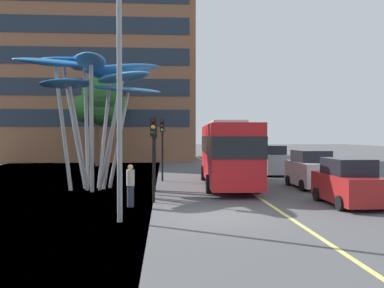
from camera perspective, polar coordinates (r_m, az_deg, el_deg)
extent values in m
cube|color=#4C4C4F|center=(15.25, 3.39, -10.19)|extent=(120.00, 240.00, 0.10)
cube|color=#E0D666|center=(15.77, 12.91, -9.66)|extent=(0.16, 144.00, 0.01)
cube|color=red|center=(23.58, 5.04, -1.24)|extent=(3.03, 10.54, 3.21)
cube|color=black|center=(23.57, 5.04, -0.15)|extent=(3.06, 10.64, 1.03)
cube|color=yellow|center=(28.69, 3.94, 1.81)|extent=(1.39, 0.17, 0.36)
cube|color=#B2B2B7|center=(23.57, 5.04, 2.96)|extent=(2.07, 3.74, 0.24)
cylinder|color=black|center=(27.04, 6.96, -4.07)|extent=(0.33, 0.97, 0.96)
cylinder|color=black|center=(26.80, 1.61, -4.11)|extent=(0.33, 0.97, 0.96)
cylinder|color=black|center=(21.05, 9.29, -5.58)|extent=(0.33, 0.97, 0.96)
cylinder|color=black|center=(20.75, 2.40, -5.67)|extent=(0.33, 0.97, 0.96)
cylinder|color=#9EA0A5|center=(22.81, -11.12, 2.13)|extent=(1.26, 0.45, 6.71)
ellipsoid|color=#388EDB|center=(23.15, -9.83, 10.43)|extent=(4.39, 2.28, 0.96)
cylinder|color=#9EA0A5|center=(23.38, -10.26, 0.82)|extent=(1.29, 0.90, 5.66)
ellipsoid|color=#4299E0|center=(23.79, -8.97, 7.61)|extent=(4.39, 3.46, 0.48)
cylinder|color=#9EA0A5|center=(23.80, -12.26, 1.75)|extent=(0.77, 1.50, 6.44)
ellipsoid|color=#2D7FD1|center=(24.62, -11.48, 9.20)|extent=(2.47, 3.60, 0.38)
cylinder|color=#9EA0A5|center=(24.26, -14.71, 2.76)|extent=(0.58, 1.00, 7.30)
ellipsoid|color=#2D7FD1|center=(25.02, -14.96, 11.10)|extent=(2.94, 3.86, 0.85)
cylinder|color=#9EA0A5|center=(23.56, -16.37, 2.63)|extent=(1.66, 0.98, 7.18)
ellipsoid|color=#2D7FD1|center=(24.42, -17.86, 11.00)|extent=(4.54, 3.32, 0.73)
cylinder|color=#9EA0A5|center=(22.58, -17.79, 2.28)|extent=(0.99, 0.49, 6.84)
ellipsoid|color=#2D7FD1|center=(22.88, -18.83, 10.84)|extent=(4.45, 2.78, 0.71)
cylinder|color=#9EA0A5|center=(21.87, -15.76, 0.72)|extent=(0.96, 1.47, 5.63)
ellipsoid|color=#2D7FD1|center=(21.52, -17.04, 8.15)|extent=(3.13, 3.92, 0.89)
cylinder|color=#9EA0A5|center=(21.38, -14.02, 2.23)|extent=(0.31, 0.87, 6.73)
ellipsoid|color=#388EDB|center=(21.38, -14.11, 11.27)|extent=(1.93, 3.77, 0.54)
cylinder|color=#9EA0A5|center=(21.76, -11.40, 1.23)|extent=(1.65, 1.32, 6.02)
ellipsoid|color=#4299E0|center=(21.38, -9.77, 9.25)|extent=(3.53, 3.11, 0.71)
cylinder|color=black|center=(17.85, -5.46, -2.33)|extent=(0.12, 0.12, 3.72)
cube|color=black|center=(17.68, -5.48, 2.37)|extent=(0.28, 0.24, 0.80)
sphere|color=#390706|center=(17.55, -5.50, 3.23)|extent=(0.18, 0.18, 0.18)
sphere|color=orange|center=(17.55, -5.50, 2.38)|extent=(0.18, 0.18, 0.18)
sphere|color=black|center=(17.54, -5.49, 1.53)|extent=(0.18, 0.18, 0.18)
cylinder|color=black|center=(21.47, -5.31, -1.87)|extent=(0.12, 0.12, 3.63)
cube|color=black|center=(21.31, -5.33, 1.91)|extent=(0.28, 0.24, 0.80)
sphere|color=#390706|center=(21.18, -5.34, 2.62)|extent=(0.18, 0.18, 0.18)
sphere|color=orange|center=(21.18, -5.33, 1.91)|extent=(0.18, 0.18, 0.18)
sphere|color=black|center=(21.17, -5.33, 1.21)|extent=(0.18, 0.18, 0.18)
cylinder|color=black|center=(26.18, -4.22, -0.93)|extent=(0.12, 0.12, 3.98)
cube|color=black|center=(26.03, -4.22, 2.56)|extent=(0.28, 0.24, 0.80)
sphere|color=#390706|center=(25.91, -4.23, 3.14)|extent=(0.18, 0.18, 0.18)
sphere|color=#3A2707|center=(25.90, -4.22, 2.57)|extent=(0.18, 0.18, 0.18)
sphere|color=green|center=(25.89, -4.22, 1.99)|extent=(0.18, 0.18, 0.18)
cylinder|color=black|center=(33.27, -5.43, -0.73)|extent=(0.12, 0.12, 3.68)
cube|color=black|center=(33.11, -5.44, 1.75)|extent=(0.28, 0.24, 0.80)
sphere|color=#390706|center=(32.99, -5.45, 2.21)|extent=(0.18, 0.18, 0.18)
sphere|color=orange|center=(32.98, -5.45, 1.76)|extent=(0.18, 0.18, 0.18)
sphere|color=black|center=(32.98, -5.45, 1.30)|extent=(0.18, 0.18, 0.18)
cube|color=maroon|center=(18.39, 21.17, -5.81)|extent=(1.73, 3.90, 1.12)
cube|color=black|center=(18.30, 21.19, -2.99)|extent=(1.59, 2.15, 0.69)
cylinder|color=black|center=(19.90, 21.95, -6.57)|extent=(0.20, 0.60, 0.60)
cylinder|color=black|center=(19.21, 17.26, -6.81)|extent=(0.20, 0.60, 0.60)
cylinder|color=black|center=(17.77, 25.38, -7.52)|extent=(0.20, 0.60, 0.60)
cylinder|color=black|center=(17.00, 20.23, -7.88)|extent=(0.20, 0.60, 0.60)
cube|color=silver|center=(23.75, 16.44, -4.00)|extent=(1.82, 3.91, 1.29)
cube|color=black|center=(23.68, 16.46, -1.65)|extent=(1.67, 2.15, 0.66)
cylinder|color=black|center=(25.25, 17.41, -4.90)|extent=(0.20, 0.60, 0.60)
cylinder|color=black|center=(24.66, 13.46, -5.03)|extent=(0.20, 0.60, 0.60)
cylinder|color=black|center=(23.02, 19.62, -5.50)|extent=(0.20, 0.60, 0.60)
cylinder|color=black|center=(22.37, 15.33, -5.67)|extent=(0.20, 0.60, 0.60)
cube|color=gray|center=(30.78, 11.26, -2.71)|extent=(1.71, 4.00, 1.39)
cube|color=black|center=(30.73, 11.27, -0.81)|extent=(1.57, 2.20, 0.66)
cylinder|color=black|center=(32.24, 12.15, -3.56)|extent=(0.20, 0.60, 0.60)
cylinder|color=black|center=(31.81, 9.18, -3.61)|extent=(0.20, 0.60, 0.60)
cylinder|color=black|center=(29.88, 13.47, -3.94)|extent=(0.20, 0.60, 0.60)
cylinder|color=black|center=(29.41, 10.28, -4.01)|extent=(0.20, 0.60, 0.60)
cylinder|color=gray|center=(14.02, -10.23, 6.69)|extent=(0.18, 0.18, 8.61)
cylinder|color=brown|center=(40.04, -13.27, -0.26)|extent=(0.37, 0.37, 3.93)
sphere|color=#286028|center=(39.67, -14.71, 4.89)|extent=(2.78, 2.78, 2.78)
sphere|color=#286028|center=(40.14, -12.54, 5.24)|extent=(3.73, 3.73, 3.73)
sphere|color=#286028|center=(39.72, -12.54, 7.09)|extent=(3.91, 3.91, 3.91)
cylinder|color=brown|center=(46.53, -11.17, -0.34)|extent=(0.49, 0.49, 3.45)
sphere|color=#286028|center=(46.17, -10.37, 3.25)|extent=(3.43, 3.43, 3.43)
sphere|color=#286028|center=(45.63, -10.42, 5.03)|extent=(2.94, 2.94, 2.94)
sphere|color=#286028|center=(47.29, -12.41, 4.65)|extent=(2.63, 2.63, 2.63)
sphere|color=#286028|center=(47.55, -12.09, 4.71)|extent=(3.03, 3.03, 3.03)
cylinder|color=#2D3342|center=(17.02, -8.70, -7.32)|extent=(0.29, 0.29, 0.88)
cylinder|color=#B2A89E|center=(16.93, -8.71, -4.73)|extent=(0.34, 0.34, 0.67)
sphere|color=beige|center=(16.89, -8.71, -3.24)|extent=(0.22, 0.22, 0.22)
cube|color=brown|center=(52.82, -12.90, 12.61)|extent=(22.98, 13.57, 26.87)
cube|color=#1E2838|center=(45.10, -14.21, 3.59)|extent=(21.60, 0.08, 1.88)
cube|color=#1E2838|center=(45.37, -14.23, 7.83)|extent=(21.60, 0.08, 1.88)
cube|color=#1E2838|center=(45.88, -14.25, 12.00)|extent=(21.60, 0.08, 1.88)
cube|color=#1E2838|center=(46.62, -14.27, 16.06)|extent=(21.60, 0.08, 1.88)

